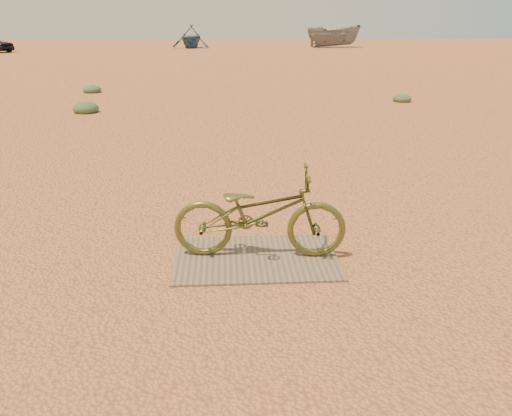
{
  "coord_description": "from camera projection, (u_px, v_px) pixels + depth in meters",
  "views": [
    {
      "loc": [
        -0.88,
        -4.56,
        2.29
      ],
      "look_at": [
        -0.6,
        -0.01,
        0.56
      ],
      "focal_mm": 35.0,
      "sensor_mm": 36.0,
      "label": 1
    }
  ],
  "objects": [
    {
      "name": "boat_mid_right",
      "position": [
        334.0,
        36.0,
        43.18
      ],
      "size": [
        4.95,
        2.31,
        1.85
      ],
      "primitive_type": "imported",
      "rotation": [
        0.0,
        0.0,
        1.68
      ],
      "color": "slate",
      "rests_on": "ground"
    },
    {
      "name": "kale_b",
      "position": [
        402.0,
        102.0,
        14.8
      ],
      "size": [
        0.54,
        0.54,
        0.3
      ],
      "primitive_type": "ellipsoid",
      "color": "#4F6542",
      "rests_on": "ground"
    },
    {
      "name": "kale_a",
      "position": [
        86.0,
        112.0,
        13.08
      ],
      "size": [
        0.66,
        0.66,
        0.36
      ],
      "primitive_type": "ellipsoid",
      "color": "#4F6542",
      "rests_on": "ground"
    },
    {
      "name": "plywood_board",
      "position": [
        256.0,
        258.0,
        5.07
      ],
      "size": [
        1.65,
        1.06,
        0.02
      ],
      "primitive_type": "cube",
      "color": "#765D4F",
      "rests_on": "ground"
    },
    {
      "name": "bicycle",
      "position": [
        260.0,
        214.0,
        4.96
      ],
      "size": [
        1.77,
        0.74,
        0.91
      ],
      "primitive_type": "imported",
      "rotation": [
        0.0,
        0.0,
        1.49
      ],
      "color": "#505525",
      "rests_on": "plywood_board"
    },
    {
      "name": "kale_c",
      "position": [
        92.0,
        92.0,
        16.65
      ],
      "size": [
        0.6,
        0.6,
        0.33
      ],
      "primitive_type": "ellipsoid",
      "color": "#4F6542",
      "rests_on": "ground"
    },
    {
      "name": "boat_far_left",
      "position": [
        191.0,
        36.0,
        42.31
      ],
      "size": [
        3.86,
        4.23,
        1.92
      ],
      "primitive_type": "imported",
      "rotation": [
        0.0,
        0.0,
        -0.22
      ],
      "color": "#2D5378",
      "rests_on": "ground"
    },
    {
      "name": "ground",
      "position": [
        314.0,
        257.0,
        5.12
      ],
      "size": [
        120.0,
        120.0,
        0.0
      ],
      "primitive_type": "plane",
      "color": "#C3774A",
      "rests_on": "ground"
    }
  ]
}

